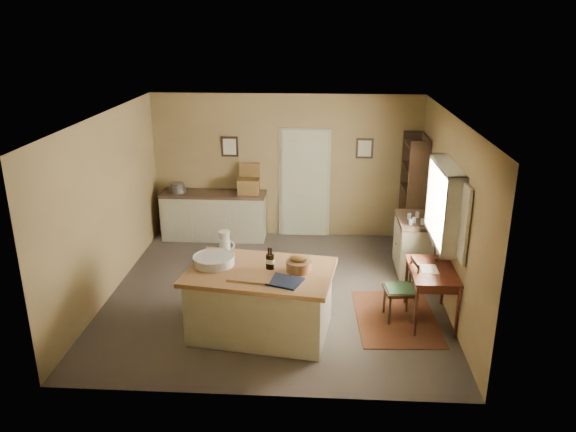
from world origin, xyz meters
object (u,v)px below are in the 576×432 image
at_px(writing_desk, 432,275).
at_px(shelving_unit, 415,193).
at_px(work_island, 260,299).
at_px(sideboard, 214,214).
at_px(desk_chair, 400,290).
at_px(right_cabinet, 413,244).

relative_size(writing_desk, shelving_unit, 0.49).
xyz_separation_m(work_island, writing_desk, (2.31, 0.46, 0.19)).
bearing_deg(work_island, sideboard, 118.36).
distance_m(desk_chair, right_cabinet, 1.71).
bearing_deg(right_cabinet, work_island, -137.53).
distance_m(writing_desk, shelving_unit, 2.70).
xyz_separation_m(desk_chair, shelving_unit, (0.58, 2.68, 0.59)).
relative_size(sideboard, desk_chair, 2.25).
bearing_deg(shelving_unit, writing_desk, -93.29).
distance_m(sideboard, right_cabinet, 3.74).
xyz_separation_m(sideboard, shelving_unit, (3.69, -0.20, 0.55)).
bearing_deg(right_cabinet, writing_desk, -89.99).
height_order(work_island, sideboard, work_island).
xyz_separation_m(work_island, shelving_unit, (2.47, 3.14, 0.55)).
relative_size(work_island, writing_desk, 2.03).
distance_m(sideboard, desk_chair, 4.24).
relative_size(sideboard, right_cabinet, 1.98).
relative_size(sideboard, writing_desk, 1.96).
bearing_deg(right_cabinet, sideboard, 160.94).
bearing_deg(desk_chair, right_cabinet, 68.58).
height_order(desk_chair, right_cabinet, right_cabinet).
height_order(writing_desk, desk_chair, desk_chair).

